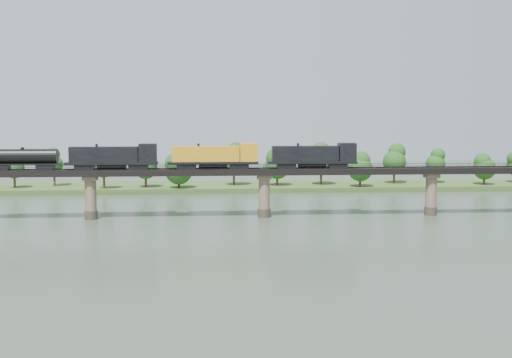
{
  "coord_description": "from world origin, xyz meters",
  "views": [
    {
      "loc": [
        -12.75,
        -118.21,
        24.51
      ],
      "look_at": [
        -1.92,
        30.0,
        9.0
      ],
      "focal_mm": 45.0,
      "sensor_mm": 36.0,
      "label": 1
    }
  ],
  "objects": [
    {
      "name": "bridge_superstructure",
      "position": [
        0.0,
        30.0,
        11.79
      ],
      "size": [
        220.0,
        4.9,
        0.75
      ],
      "color": "black",
      "rests_on": "bridge"
    },
    {
      "name": "bridge",
      "position": [
        0.0,
        30.0,
        5.46
      ],
      "size": [
        236.0,
        30.0,
        11.5
      ],
      "color": "#473A2D",
      "rests_on": "ground"
    },
    {
      "name": "freight_train",
      "position": [
        -19.45,
        30.0,
        14.29
      ],
      "size": [
        84.87,
        3.31,
        5.84
      ],
      "color": "black",
      "rests_on": "bridge"
    },
    {
      "name": "ground",
      "position": [
        0.0,
        0.0,
        0.0
      ],
      "size": [
        400.0,
        400.0,
        0.0
      ],
      "primitive_type": "plane",
      "color": "#334134",
      "rests_on": "ground"
    },
    {
      "name": "far_treeline",
      "position": [
        -8.21,
        80.52,
        8.83
      ],
      "size": [
        289.06,
        17.54,
        13.6
      ],
      "color": "#382619",
      "rests_on": "far_bank"
    },
    {
      "name": "far_bank",
      "position": [
        0.0,
        85.0,
        0.8
      ],
      "size": [
        300.0,
        24.0,
        1.6
      ],
      "primitive_type": "cube",
      "color": "#334F1F",
      "rests_on": "ground"
    }
  ]
}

